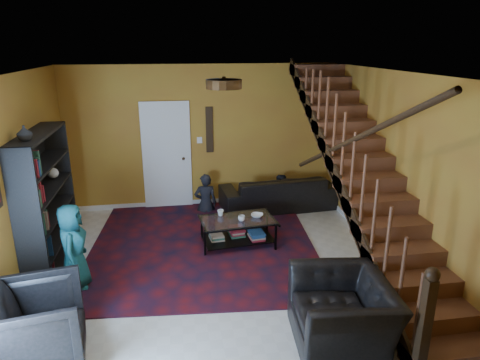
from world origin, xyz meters
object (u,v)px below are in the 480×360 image
Objects in this scene: armchair_right at (342,313)px; coffee_table at (238,230)px; sofa at (278,192)px; armchair_left at (36,326)px; bookshelf at (47,204)px.

coffee_table is at bearing -158.39° from armchair_right.
sofa reaches higher than coffee_table.
bookshelf is at bearing -0.70° from armchair_left.
bookshelf reaches higher than armchair_left.
coffee_table is at bearing -56.24° from armchair_left.
sofa is (3.86, 1.70, -0.63)m from bookshelf.
armchair_left reaches higher than armchair_right.
bookshelf reaches higher than armchair_right.
sofa is at bearing 23.75° from bookshelf.
armchair_left is at bearing -136.21° from coffee_table.
armchair_right is 2.67m from coffee_table.
sofa is 1.98× the size of armchair_right.
sofa is at bearing -52.29° from armchair_left.
armchair_left is at bearing -88.45° from armchair_right.
armchair_right is (3.55, -2.38, -0.59)m from bookshelf.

